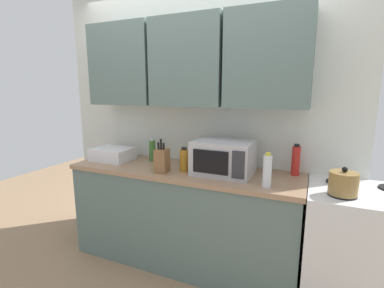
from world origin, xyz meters
TOP-DOWN VIEW (x-y plane):
  - wall_back_with_cabinets at (0.00, -0.07)m, footprint 2.94×0.38m
  - counter_run at (0.00, -0.30)m, footprint 2.07×0.63m
  - stove_range at (1.42, -0.32)m, footprint 0.76×0.64m
  - kettle at (1.25, -0.46)m, footprint 0.18×0.18m
  - microwave at (0.38, -0.31)m, footprint 0.48×0.37m
  - dish_rack at (-0.78, -0.30)m, footprint 0.38×0.30m
  - knife_block at (-0.12, -0.47)m, footprint 0.11×0.13m
  - bottle_green_oil at (-0.40, -0.16)m, footprint 0.06×0.06m
  - bottle_amber_vinegar at (0.04, -0.36)m, footprint 0.08×0.08m
  - bottle_clear_tall at (0.76, -0.50)m, footprint 0.06×0.06m
  - bottle_red_sauce at (0.93, -0.10)m, footprint 0.07×0.07m

SIDE VIEW (x-z plane):
  - counter_run at x=0.00m, z-range 0.00..0.90m
  - stove_range at x=1.42m, z-range 0.00..0.91m
  - dish_rack at x=-0.78m, z-range 0.90..1.02m
  - kettle at x=1.25m, z-range 0.89..1.08m
  - bottle_amber_vinegar at x=0.04m, z-range 0.89..1.10m
  - knife_block at x=-0.12m, z-range 0.86..1.15m
  - bottle_green_oil at x=-0.40m, z-range 0.89..1.12m
  - bottle_clear_tall at x=0.76m, z-range 0.89..1.15m
  - bottle_red_sauce at x=0.93m, z-range 0.89..1.16m
  - microwave at x=0.38m, z-range 0.90..1.18m
  - wall_back_with_cabinets at x=0.00m, z-range 0.27..2.87m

